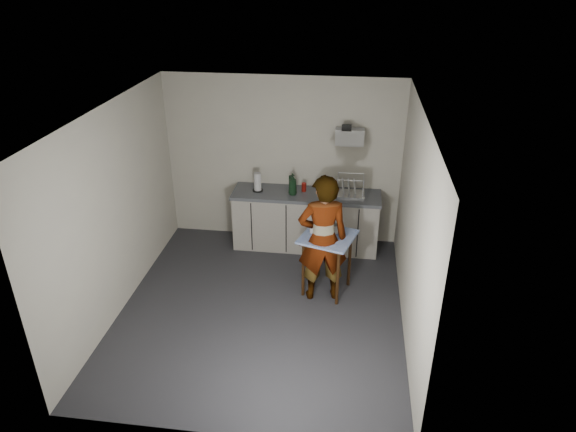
# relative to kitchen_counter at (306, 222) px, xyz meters

# --- Properties ---
(ground) EXTENTS (4.00, 4.00, 0.00)m
(ground) POSITION_rel_kitchen_counter_xyz_m (-0.40, -1.70, -0.43)
(ground) COLOR #2A292F
(ground) RESTS_ON ground
(wall_back) EXTENTS (3.60, 0.02, 2.60)m
(wall_back) POSITION_rel_kitchen_counter_xyz_m (-0.40, 0.29, 0.87)
(wall_back) COLOR beige
(wall_back) RESTS_ON ground
(wall_right) EXTENTS (0.02, 4.00, 2.60)m
(wall_right) POSITION_rel_kitchen_counter_xyz_m (1.39, -1.70, 0.87)
(wall_right) COLOR beige
(wall_right) RESTS_ON ground
(wall_left) EXTENTS (0.02, 4.00, 2.60)m
(wall_left) POSITION_rel_kitchen_counter_xyz_m (-2.19, -1.70, 0.87)
(wall_left) COLOR beige
(wall_left) RESTS_ON ground
(ceiling) EXTENTS (3.60, 4.00, 0.01)m
(ceiling) POSITION_rel_kitchen_counter_xyz_m (-0.40, -1.70, 2.17)
(ceiling) COLOR white
(ceiling) RESTS_ON wall_back
(kitchen_counter) EXTENTS (2.24, 0.62, 0.91)m
(kitchen_counter) POSITION_rel_kitchen_counter_xyz_m (0.00, 0.00, 0.00)
(kitchen_counter) COLOR black
(kitchen_counter) RESTS_ON ground
(wall_shelf) EXTENTS (0.42, 0.18, 0.37)m
(wall_shelf) POSITION_rel_kitchen_counter_xyz_m (0.60, 0.22, 1.32)
(wall_shelf) COLOR white
(wall_shelf) RESTS_ON ground
(side_table) EXTENTS (0.82, 0.82, 0.85)m
(side_table) POSITION_rel_kitchen_counter_xyz_m (0.40, -1.17, 0.31)
(side_table) COLOR #351B0C
(side_table) RESTS_ON ground
(standing_man) EXTENTS (0.72, 0.55, 1.76)m
(standing_man) POSITION_rel_kitchen_counter_xyz_m (0.34, -1.32, 0.45)
(standing_man) COLOR #B2A593
(standing_man) RESTS_ON ground
(soap_bottle) EXTENTS (0.17, 0.17, 0.33)m
(soap_bottle) POSITION_rel_kitchen_counter_xyz_m (-0.20, -0.07, 0.65)
(soap_bottle) COLOR black
(soap_bottle) RESTS_ON kitchen_counter
(soda_can) EXTENTS (0.07, 0.07, 0.13)m
(soda_can) POSITION_rel_kitchen_counter_xyz_m (-0.05, 0.07, 0.55)
(soda_can) COLOR red
(soda_can) RESTS_ON kitchen_counter
(dark_bottle) EXTENTS (0.07, 0.07, 0.23)m
(dark_bottle) POSITION_rel_kitchen_counter_xyz_m (-0.25, 0.09, 0.60)
(dark_bottle) COLOR black
(dark_bottle) RESTS_ON kitchen_counter
(paper_towel) EXTENTS (0.16, 0.16, 0.29)m
(paper_towel) POSITION_rel_kitchen_counter_xyz_m (-0.74, -0.00, 0.62)
(paper_towel) COLOR black
(paper_towel) RESTS_ON kitchen_counter
(dish_rack) EXTENTS (0.43, 0.32, 0.30)m
(dish_rack) POSITION_rel_kitchen_counter_xyz_m (0.64, 0.03, 0.55)
(dish_rack) COLOR white
(dish_rack) RESTS_ON kitchen_counter
(bakery_box) EXTENTS (0.41, 0.41, 0.40)m
(bakery_box) POSITION_rel_kitchen_counter_xyz_m (0.37, -1.07, 0.51)
(bakery_box) COLOR white
(bakery_box) RESTS_ON side_table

